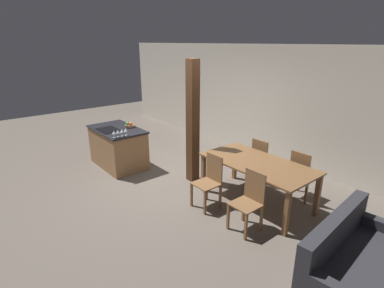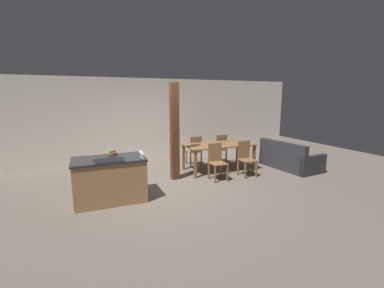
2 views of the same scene
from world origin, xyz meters
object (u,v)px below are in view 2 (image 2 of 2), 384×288
wine_glass_far (141,152)px  wine_glass_middle (142,152)px  dining_table (219,147)px  dining_chair_near_right (246,158)px  wine_glass_near (143,153)px  timber_post (175,132)px  dining_chair_far_right (220,148)px  couch (289,159)px  fruit_bowl (112,153)px  wine_glass_end (141,151)px  dining_chair_near_left (217,161)px  dining_chair_far_left (195,150)px  kitchen_island (110,179)px

wine_glass_far → wine_glass_middle: bearing=-90.0°
wine_glass_far → dining_table: bearing=27.6°
dining_chair_near_right → wine_glass_near: bearing=-165.6°
dining_chair_near_right → timber_post: bearing=166.7°
wine_glass_near → dining_chair_far_right: (2.93, 2.20, -0.53)m
wine_glass_middle → couch: size_ratio=0.08×
fruit_bowl → wine_glass_far: 0.72m
dining_table → wine_glass_end: bearing=-154.0°
wine_glass_end → dining_chair_near_left: wine_glass_end is taller
wine_glass_near → timber_post: bearing=48.4°
fruit_bowl → wine_glass_far: size_ratio=1.50×
fruit_bowl → wine_glass_near: 0.84m
fruit_bowl → couch: fruit_bowl is taller
wine_glass_far → dining_chair_far_left: (2.04, 2.03, -0.53)m
dining_chair_near_left → dining_chair_far_right: bearing=58.6°
dining_table → dining_chair_near_right: 0.87m
dining_table → wine_glass_far: bearing=-152.4°
couch → kitchen_island: bearing=90.6°
wine_glass_middle → dining_chair_near_right: wine_glass_middle is taller
dining_chair_near_right → dining_chair_near_left: bearing=180.0°
fruit_bowl → kitchen_island: bearing=-107.2°
wine_glass_middle → dining_chair_near_left: size_ratio=0.16×
dining_chair_far_right → couch: 2.12m
dining_table → dining_chair_near_left: 0.87m
dining_chair_near_right → timber_post: (-1.87, 0.44, 0.74)m
dining_table → timber_post: (-1.43, -0.28, 0.55)m
wine_glass_far → couch: size_ratio=0.08×
dining_chair_far_right → timber_post: bearing=28.4°
dining_chair_near_left → dining_chair_near_right: bearing=0.0°
fruit_bowl → couch: 5.13m
wine_glass_end → dining_chair_near_left: (2.04, 0.49, -0.53)m
dining_chair_far_right → couch: dining_chair_far_right is taller
wine_glass_end → dining_chair_far_right: size_ratio=0.16×
fruit_bowl → dining_chair_far_left: bearing=31.1°
wine_glass_far → dining_chair_far_left: wine_glass_far is taller
wine_glass_far → timber_post: size_ratio=0.06×
fruit_bowl → wine_glass_far: bearing=-40.8°
wine_glass_far → dining_chair_far_right: size_ratio=0.16×
wine_glass_middle → timber_post: bearing=46.3°
couch → dining_chair_near_left: bearing=87.2°
dining_chair_far_right → dining_chair_near_right: bearing=90.0°
wine_glass_end → dining_chair_far_left: bearing=43.5°
dining_chair_near_right → dining_chair_far_left: size_ratio=1.00×
kitchen_island → timber_post: timber_post is taller
wine_glass_far → couch: (4.54, 0.66, -0.75)m
fruit_bowl → wine_glass_end: 0.66m
dining_chair_far_right → wine_glass_end: bearing=33.5°
wine_glass_end → dining_chair_far_left: 2.87m
wine_glass_far → dining_chair_near_right: (2.93, 0.58, -0.53)m
dining_chair_near_left → dining_table: bearing=58.6°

